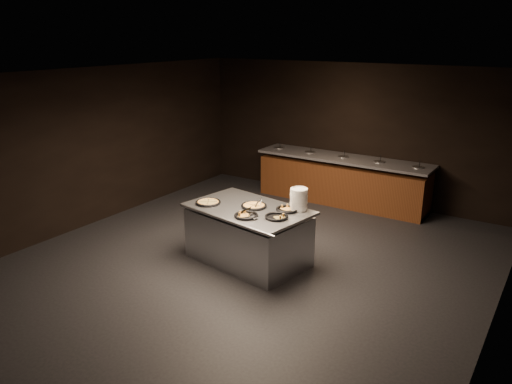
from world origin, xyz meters
TOP-DOWN VIEW (x-y plane):
  - room at (0.00, 0.00)m, footprint 7.02×8.02m
  - salad_bar at (0.00, 3.56)m, footprint 3.70×0.83m
  - serving_counter at (-0.07, 0.12)m, footprint 2.04×1.49m
  - plate_stack at (0.63, 0.47)m, footprint 0.27×0.27m
  - pan_veggie_whole at (-0.71, -0.06)m, footprint 0.40×0.40m
  - pan_cheese_whole at (-0.01, 0.20)m, footprint 0.40×0.40m
  - pan_cheese_slices_a at (0.50, 0.34)m, footprint 0.35×0.35m
  - pan_cheese_slices_b at (0.13, -0.22)m, footprint 0.36×0.36m
  - pan_veggie_slices at (0.53, -0.02)m, footprint 0.35×0.35m
  - server_left at (0.05, 0.26)m, footprint 0.09×0.29m
  - server_right at (0.16, -0.21)m, footprint 0.33×0.13m

SIDE VIEW (x-z plane):
  - serving_counter at x=-0.07m, z-range -0.02..0.88m
  - salad_bar at x=0.00m, z-range -0.15..1.03m
  - pan_cheese_slices_b at x=0.13m, z-range 0.90..0.94m
  - pan_veggie_slices at x=0.53m, z-range 0.90..0.94m
  - pan_cheese_slices_a at x=0.50m, z-range 0.90..0.94m
  - pan_cheese_whole at x=-0.01m, z-range 0.90..0.94m
  - pan_veggie_whole at x=-0.71m, z-range 0.90..0.94m
  - server_left at x=0.05m, z-range 0.90..1.03m
  - server_right at x=0.16m, z-range 0.90..1.05m
  - plate_stack at x=0.63m, z-range 0.90..1.23m
  - room at x=0.00m, z-range -0.01..2.91m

